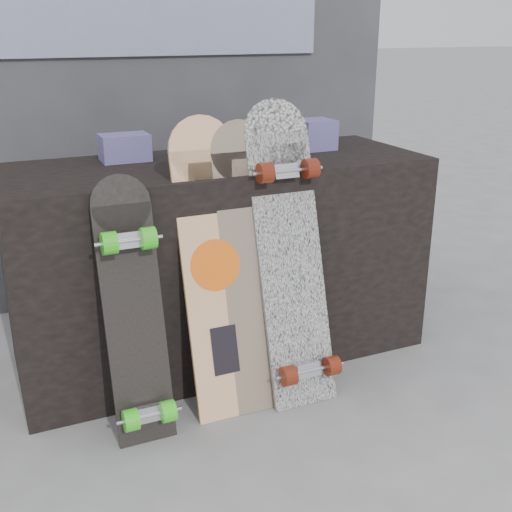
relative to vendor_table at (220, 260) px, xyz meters
name	(u,v)px	position (x,y,z in m)	size (l,w,h in m)	color
ground	(272,411)	(0.00, -0.50, -0.40)	(60.00, 60.00, 0.00)	slate
vendor_table	(220,260)	(0.00, 0.00, 0.00)	(1.60, 0.60, 0.80)	black
booth	(153,65)	(0.00, 0.85, 0.70)	(2.40, 0.22, 2.20)	#35353A
merch_box_purple	(125,148)	(-0.32, 0.15, 0.45)	(0.18, 0.12, 0.10)	navy
merch_box_small	(315,134)	(0.46, 0.07, 0.46)	(0.14, 0.14, 0.12)	navy
merch_box_flat	(224,146)	(0.08, 0.13, 0.43)	(0.22, 0.10, 0.06)	#D1B78C
longboard_geisha	(214,261)	(-0.14, -0.33, 0.13)	(0.23, 0.28, 1.01)	#D3AF8E
longboard_celtic	(251,258)	(-0.01, -0.34, 0.12)	(0.22, 0.27, 0.99)	tan
longboard_cascadia	(290,249)	(0.13, -0.36, 0.14)	(0.24, 0.38, 1.05)	white
skateboard_dark	(134,311)	(-0.44, -0.41, 0.04)	(0.19, 0.27, 0.86)	black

